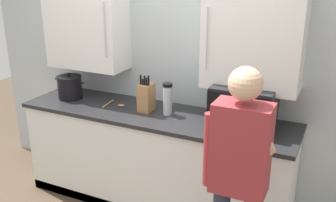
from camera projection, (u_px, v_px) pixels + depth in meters
name	position (u px, v px, depth m)	size (l,w,h in m)	color
back_wall_tiled	(170.00, 42.00, 3.48)	(4.05, 0.44, 2.87)	#B2BCC1
counter_unit	(155.00, 159.00, 3.56)	(2.48, 0.64, 0.91)	white
microwave_oven	(241.00, 106.00, 3.08)	(0.49, 0.40, 0.34)	black
knife_block	(146.00, 97.00, 3.42)	(0.11, 0.15, 0.33)	#A37547
thermos_flask	(168.00, 99.00, 3.33)	(0.08, 0.08, 0.28)	#B7BABF
wooden_spoon	(115.00, 105.00, 3.58)	(0.19, 0.21, 0.02)	#A37547
stock_pot	(70.00, 87.00, 3.74)	(0.33, 0.23, 0.25)	black
person_figure	(239.00, 169.00, 2.38)	(0.44, 0.59, 1.61)	#282D3D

